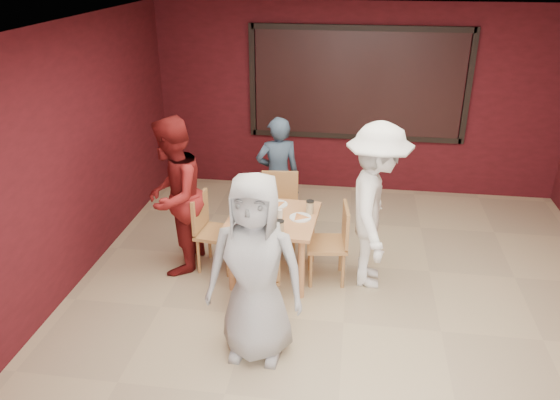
# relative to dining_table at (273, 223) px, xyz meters

# --- Properties ---
(floor) EXTENTS (7.00, 7.00, 0.00)m
(floor) POSITION_rel_dining_table_xyz_m (0.84, -0.79, -0.66)
(floor) COLOR tan
(floor) RESTS_ON ground
(window_blinds) EXTENTS (3.00, 0.02, 1.50)m
(window_blinds) POSITION_rel_dining_table_xyz_m (0.84, 2.66, 0.99)
(window_blinds) COLOR black
(dining_table) EXTENTS (1.00, 1.00, 0.91)m
(dining_table) POSITION_rel_dining_table_xyz_m (0.00, 0.00, 0.00)
(dining_table) COLOR tan
(dining_table) RESTS_ON floor
(chair_front) EXTENTS (0.49, 0.49, 0.82)m
(chair_front) POSITION_rel_dining_table_xyz_m (-0.03, -0.74, -0.20)
(chair_front) COLOR #C57C4C
(chair_front) RESTS_ON floor
(chair_back) EXTENTS (0.50, 0.50, 0.94)m
(chair_back) POSITION_rel_dining_table_xyz_m (-0.04, 0.76, -0.13)
(chair_back) COLOR #C57C4C
(chair_back) RESTS_ON floor
(chair_left) EXTENTS (0.48, 0.48, 0.91)m
(chair_left) POSITION_rel_dining_table_xyz_m (-0.74, 0.09, -0.15)
(chair_left) COLOR #C57C4C
(chair_left) RESTS_ON floor
(chair_right) EXTENTS (0.49, 0.49, 0.91)m
(chair_right) POSITION_rel_dining_table_xyz_m (0.68, 0.01, -0.15)
(chair_right) COLOR #C57C4C
(chair_right) RESTS_ON floor
(diner_front) EXTENTS (0.90, 0.61, 1.79)m
(diner_front) POSITION_rel_dining_table_xyz_m (0.05, -1.33, 0.23)
(diner_front) COLOR #A7A7A7
(diner_front) RESTS_ON floor
(diner_back) EXTENTS (0.65, 0.53, 1.55)m
(diner_back) POSITION_rel_dining_table_xyz_m (-0.12, 1.15, 0.11)
(diner_back) COLOR #324459
(diner_back) RESTS_ON floor
(diner_left) EXTENTS (0.71, 0.90, 1.82)m
(diner_left) POSITION_rel_dining_table_xyz_m (-1.14, 0.02, 0.25)
(diner_left) COLOR maroon
(diner_left) RESTS_ON floor
(diner_right) EXTENTS (0.70, 1.20, 1.85)m
(diner_right) POSITION_rel_dining_table_xyz_m (1.11, 0.04, 0.26)
(diner_right) COLOR white
(diner_right) RESTS_ON floor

